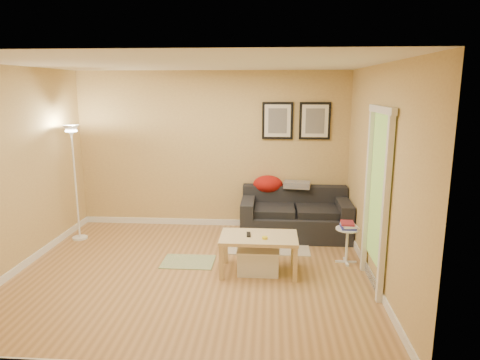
{
  "coord_description": "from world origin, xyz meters",
  "views": [
    {
      "loc": [
        0.98,
        -5.08,
        2.33
      ],
      "look_at": [
        0.55,
        0.85,
        1.05
      ],
      "focal_mm": 32.25,
      "sensor_mm": 36.0,
      "label": 1
    }
  ],
  "objects_px": {
    "side_table": "(347,245)",
    "book_stack": "(348,225)",
    "coffee_table": "(259,254)",
    "sofa": "(295,213)",
    "storage_bin": "(258,260)",
    "floor_lamp": "(76,186)"
  },
  "relations": [
    {
      "from": "coffee_table",
      "to": "storage_bin",
      "type": "relative_size",
      "value": 1.83
    },
    {
      "from": "coffee_table",
      "to": "book_stack",
      "type": "distance_m",
      "value": 1.28
    },
    {
      "from": "side_table",
      "to": "book_stack",
      "type": "xyz_separation_m",
      "value": [
        0.01,
        0.02,
        0.28
      ]
    },
    {
      "from": "storage_bin",
      "to": "floor_lamp",
      "type": "relative_size",
      "value": 0.3
    },
    {
      "from": "coffee_table",
      "to": "sofa",
      "type": "bearing_deg",
      "value": 61.52
    },
    {
      "from": "storage_bin",
      "to": "sofa",
      "type": "bearing_deg",
      "value": 69.24
    },
    {
      "from": "coffee_table",
      "to": "floor_lamp",
      "type": "bearing_deg",
      "value": 151.96
    },
    {
      "from": "side_table",
      "to": "floor_lamp",
      "type": "height_order",
      "value": "floor_lamp"
    },
    {
      "from": "floor_lamp",
      "to": "sofa",
      "type": "bearing_deg",
      "value": 6.29
    },
    {
      "from": "book_stack",
      "to": "floor_lamp",
      "type": "bearing_deg",
      "value": 176.24
    },
    {
      "from": "sofa",
      "to": "storage_bin",
      "type": "bearing_deg",
      "value": -110.76
    },
    {
      "from": "sofa",
      "to": "floor_lamp",
      "type": "distance_m",
      "value": 3.43
    },
    {
      "from": "sofa",
      "to": "side_table",
      "type": "relative_size",
      "value": 3.49
    },
    {
      "from": "sofa",
      "to": "side_table",
      "type": "bearing_deg",
      "value": -58.13
    },
    {
      "from": "storage_bin",
      "to": "coffee_table",
      "type": "bearing_deg",
      "value": 56.95
    },
    {
      "from": "storage_bin",
      "to": "book_stack",
      "type": "xyz_separation_m",
      "value": [
        1.19,
        0.42,
        0.36
      ]
    },
    {
      "from": "storage_bin",
      "to": "floor_lamp",
      "type": "distance_m",
      "value": 3.1
    },
    {
      "from": "sofa",
      "to": "side_table",
      "type": "height_order",
      "value": "sofa"
    },
    {
      "from": "storage_bin",
      "to": "book_stack",
      "type": "bearing_deg",
      "value": 19.42
    },
    {
      "from": "coffee_table",
      "to": "storage_bin",
      "type": "bearing_deg",
      "value": -130.84
    },
    {
      "from": "book_stack",
      "to": "sofa",
      "type": "bearing_deg",
      "value": 127.81
    },
    {
      "from": "storage_bin",
      "to": "side_table",
      "type": "distance_m",
      "value": 1.25
    }
  ]
}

